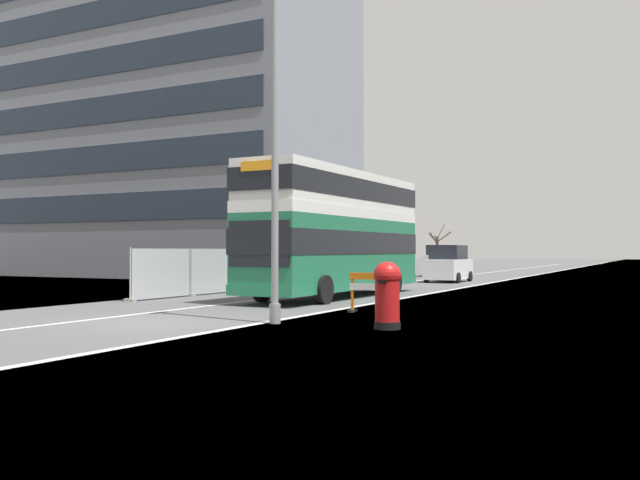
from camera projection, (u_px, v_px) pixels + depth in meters
name	position (u px, v px, depth m)	size (l,w,h in m)	color
ground	(169.00, 325.00, 17.45)	(140.00, 280.00, 0.10)	#4C4C4F
double_decker_bus	(336.00, 231.00, 27.29)	(2.85, 11.41, 4.93)	#1E6B47
lamppost_foreground	(275.00, 142.00, 17.46)	(0.29, 0.70, 9.70)	gray
red_pillar_postbox	(387.00, 292.00, 16.17)	(0.65, 0.65, 1.59)	black
roadworks_barrier	(373.00, 288.00, 20.31)	(1.48, 0.47, 1.19)	orange
construction_site_fence	(258.00, 270.00, 32.17)	(0.44, 17.20, 1.97)	#A8AAAD
car_oncoming_near	(448.00, 265.00, 40.26)	(2.04, 4.07, 2.14)	silver
car_receding_mid	(442.00, 262.00, 49.12)	(1.91, 4.46, 2.23)	silver
bare_tree_far_verge_near	(300.00, 244.00, 55.51)	(2.60, 3.03, 4.77)	#4C3D2D
bare_tree_far_verge_mid	(395.00, 242.00, 71.26)	(3.03, 2.98, 5.47)	#4C3D2D
bare_tree_far_verge_far	(437.00, 248.00, 73.33)	(2.56, 1.98, 4.65)	#4C3D2D
backdrop_office_block	(143.00, 104.00, 51.76)	(30.82, 12.24, 25.80)	gray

